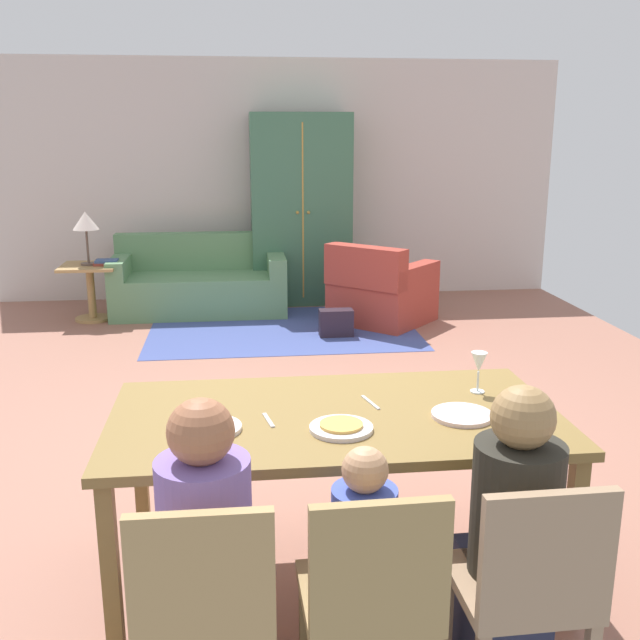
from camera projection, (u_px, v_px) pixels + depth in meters
ground_plane at (310, 394)px, 5.45m from camera, size 6.49×6.80×0.02m
back_wall at (279, 180)px, 8.43m from camera, size 6.49×0.10×2.70m
dining_table at (335, 428)px, 3.03m from camera, size 1.86×0.98×0.76m
plate_near_man at (210, 428)px, 2.84m from camera, size 0.25×0.25×0.02m
pizza_near_man at (210, 424)px, 2.84m from camera, size 0.17×0.17×0.01m
plate_near_child at (341, 428)px, 2.84m from camera, size 0.25×0.25×0.02m
pizza_near_child at (341, 425)px, 2.84m from camera, size 0.17×0.17×0.01m
plate_near_woman at (462, 415)px, 2.97m from camera, size 0.25×0.25×0.02m
wine_glass at (479, 364)px, 3.23m from camera, size 0.07×0.07×0.19m
fork at (268, 420)px, 2.94m from camera, size 0.04×0.15×0.01m
knife at (370, 402)px, 3.13m from camera, size 0.06×0.17×0.01m
dining_chair_man at (205, 607)px, 2.21m from camera, size 0.42×0.42×0.87m
person_man at (207, 567)px, 2.37m from camera, size 0.30×0.40×1.11m
dining_chair_child at (372, 595)px, 2.27m from camera, size 0.43×0.43×0.87m
person_child at (361, 580)px, 2.44m from camera, size 0.22×0.29×0.92m
dining_chair_woman at (529, 584)px, 2.32m from camera, size 0.43×0.43×0.87m
person_woman at (509, 548)px, 2.48m from camera, size 0.30×0.40×1.11m
area_rug at (283, 329)px, 7.20m from camera, size 2.60×1.80×0.01m
couch at (200, 284)px, 7.86m from camera, size 1.82×0.86×0.82m
armchair at (380, 292)px, 7.39m from camera, size 1.21×1.21×0.82m
armoire at (301, 210)px, 8.15m from camera, size 1.10×0.59×2.10m
side_table at (91, 284)px, 7.47m from camera, size 0.56×0.56×0.58m
table_lamp at (86, 223)px, 7.31m from camera, size 0.26×0.26×0.54m
book_lower at (105, 264)px, 7.41m from camera, size 0.22×0.16×0.03m
book_upper at (107, 261)px, 7.41m from camera, size 0.22×0.16×0.03m
handbag at (336, 323)px, 6.93m from camera, size 0.32×0.16×0.26m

